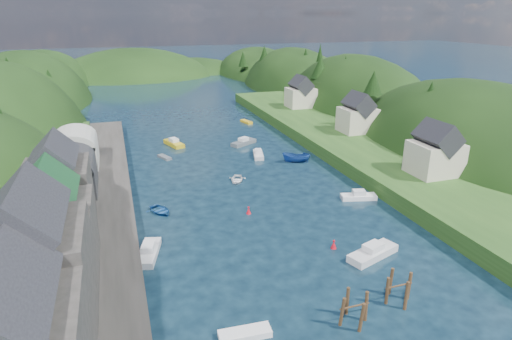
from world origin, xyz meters
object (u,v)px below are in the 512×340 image
object	(u,v)px
piling_cluster_far	(398,291)
channel_buoy_near	(334,245)
channel_buoy_far	(249,210)
piling_cluster_near	(354,311)

from	to	relation	value
piling_cluster_far	channel_buoy_near	world-z (taller)	piling_cluster_far
piling_cluster_far	channel_buoy_far	size ratio (longest dim) A/B	3.20
channel_buoy_near	channel_buoy_far	distance (m)	13.68
piling_cluster_far	channel_buoy_far	world-z (taller)	piling_cluster_far
piling_cluster_near	channel_buoy_far	xyz separation A→B (m)	(-2.24, 23.97, -0.73)
piling_cluster_near	piling_cluster_far	distance (m)	5.70
piling_cluster_near	piling_cluster_far	world-z (taller)	piling_cluster_near
piling_cluster_near	channel_buoy_far	distance (m)	24.09
piling_cluster_far	channel_buoy_far	xyz separation A→B (m)	(-7.77, 22.61, -0.71)
piling_cluster_near	channel_buoy_near	xyz separation A→B (m)	(4.46, 12.04, -0.73)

